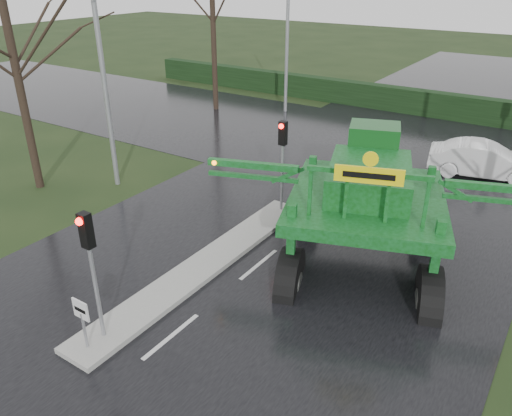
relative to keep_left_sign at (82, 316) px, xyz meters
The scene contains 13 objects.
ground 2.25m from the keep_left_sign, 49.10° to the left, with size 140.00×140.00×0.00m, color black.
road_main 11.62m from the keep_left_sign, 83.55° to the left, with size 14.00×80.00×0.02m, color black.
road_cross 17.58m from the keep_left_sign, 85.75° to the left, with size 80.00×12.00×0.02m, color black.
median_island 4.60m from the keep_left_sign, 90.00° to the left, with size 1.20×10.00×0.16m, color gray.
hedge_row 25.54m from the keep_left_sign, 87.08° to the left, with size 44.00×0.90×1.50m, color black.
keep_left_sign is the anchor object (origin of this frame).
traffic_signal_near 1.61m from the keep_left_sign, 90.00° to the left, with size 0.26×0.33×3.52m.
traffic_signal_mid 9.12m from the keep_left_sign, 90.00° to the left, with size 0.26×0.33×3.52m.
street_light_left_near 11.32m from the keep_left_sign, 132.59° to the left, with size 3.85×0.30×10.00m.
street_light_left_far 23.11m from the keep_left_sign, 107.78° to the left, with size 3.85×0.30×10.00m.
tree_left_near 12.14m from the keep_left_sign, 150.44° to the left, with size 6.30×6.30×10.85m.
crop_sprayer 6.14m from the keep_left_sign, 65.02° to the left, with size 9.15×7.13×5.38m.
white_sedan 17.80m from the keep_left_sign, 71.92° to the left, with size 1.60×4.59×1.51m, color white.
Camera 1 is at (7.19, -6.99, 8.39)m, focal length 35.00 mm.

